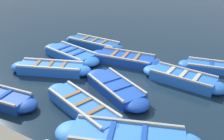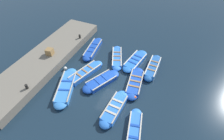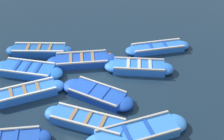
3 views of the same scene
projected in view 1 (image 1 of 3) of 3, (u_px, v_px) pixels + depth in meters
The scene contains 11 objects.
ground_plane at pixel (119, 80), 10.40m from camera, with size 120.00×120.00×0.00m, color #162838.
boat_outer_right at pixel (51, 69), 10.87m from camera, with size 1.99×3.46×0.44m.
boat_drifting at pixel (127, 138), 7.06m from camera, with size 2.30×4.14×0.42m.
boat_alongside at pixel (116, 88), 9.46m from camera, with size 2.32×3.40×0.41m.
boat_near_quay at pixel (83, 107), 8.34m from camera, with size 1.87×3.74×0.45m.
boat_centre at pixel (220, 68), 10.96m from camera, with size 1.45×3.51×0.37m.
boat_tucked at pixel (94, 44), 13.39m from camera, with size 0.82×3.44×0.46m.
boat_broadside at pixel (183, 79), 10.08m from camera, with size 1.06×3.35×0.45m.
boat_far_corner at pixel (125, 59), 11.75m from camera, with size 1.35×3.55×0.43m.
boat_bow_out at pixel (70, 54), 12.26m from camera, with size 1.54×3.53×0.42m.
buoy_orange_near at pixel (157, 63), 11.47m from camera, with size 0.33×0.33×0.33m, color #E05119.
Camera 1 is at (8.02, 4.40, 4.98)m, focal length 42.00 mm.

